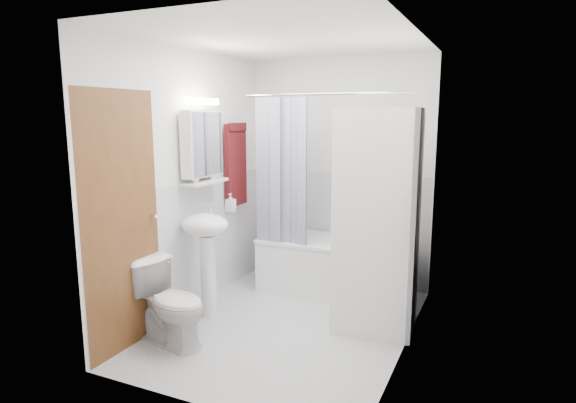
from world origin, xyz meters
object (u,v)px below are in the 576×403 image
at_px(sink, 206,241).
at_px(washer_dryer, 378,220).
at_px(toilet, 171,304).
at_px(bathtub, 332,264).

relative_size(sink, washer_dryer, 0.56).
height_order(sink, toilet, sink).
relative_size(bathtub, sink, 1.39).
xyz_separation_m(sink, washer_dryer, (1.43, 0.46, 0.23)).
bearing_deg(washer_dryer, bathtub, 130.56).
relative_size(bathtub, washer_dryer, 0.78).
bearing_deg(bathtub, sink, -128.96).
distance_m(washer_dryer, toilet, 1.83).
distance_m(sink, toilet, 0.68).
bearing_deg(sink, bathtub, 51.04).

